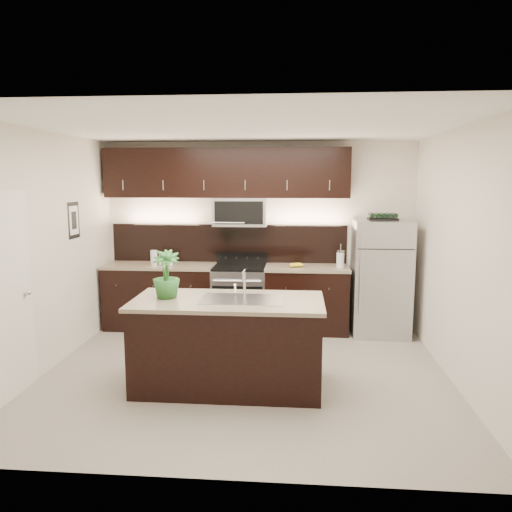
% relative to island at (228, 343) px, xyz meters
% --- Properties ---
extents(ground, '(4.50, 4.50, 0.00)m').
position_rel_island_xyz_m(ground, '(0.14, 0.35, -0.47)').
color(ground, gray).
rests_on(ground, ground).
extents(room_walls, '(4.52, 4.02, 2.71)m').
position_rel_island_xyz_m(room_walls, '(0.03, 0.31, 1.22)').
color(room_walls, silver).
rests_on(room_walls, ground).
extents(counter_run, '(3.51, 0.65, 0.94)m').
position_rel_island_xyz_m(counter_run, '(-0.32, 2.04, -0.00)').
color(counter_run, black).
rests_on(counter_run, ground).
extents(upper_fixtures, '(3.49, 0.40, 1.66)m').
position_rel_island_xyz_m(upper_fixtures, '(-0.29, 2.18, 1.67)').
color(upper_fixtures, black).
rests_on(upper_fixtures, counter_run).
extents(island, '(1.96, 0.96, 0.94)m').
position_rel_island_xyz_m(island, '(0.00, 0.00, 0.00)').
color(island, black).
rests_on(island, ground).
extents(sink_faucet, '(0.84, 0.50, 0.28)m').
position_rel_island_xyz_m(sink_faucet, '(0.15, 0.01, 0.48)').
color(sink_faucet, silver).
rests_on(sink_faucet, island).
extents(refrigerator, '(0.78, 0.70, 1.61)m').
position_rel_island_xyz_m(refrigerator, '(1.87, 1.98, 0.33)').
color(refrigerator, '#B2B2B7').
rests_on(refrigerator, ground).
extents(wine_rack, '(0.40, 0.25, 0.10)m').
position_rel_island_xyz_m(wine_rack, '(1.87, 1.98, 1.18)').
color(wine_rack, black).
rests_on(wine_rack, refrigerator).
extents(plant, '(0.34, 0.34, 0.50)m').
position_rel_island_xyz_m(plant, '(-0.64, 0.02, 0.72)').
color(plant, '#286428').
rests_on(plant, island).
extents(canisters, '(0.32, 0.11, 0.21)m').
position_rel_island_xyz_m(canisters, '(-1.26, 2.00, 0.56)').
color(canisters, silver).
rests_on(canisters, counter_run).
extents(french_press, '(0.11, 0.11, 0.32)m').
position_rel_island_xyz_m(french_press, '(1.31, 1.99, 0.59)').
color(french_press, silver).
rests_on(french_press, counter_run).
extents(bananas, '(0.24, 0.22, 0.06)m').
position_rel_island_xyz_m(bananas, '(0.63, 1.96, 0.50)').
color(bananas, yellow).
rests_on(bananas, counter_run).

